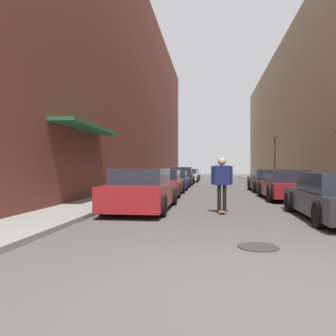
{
  "coord_description": "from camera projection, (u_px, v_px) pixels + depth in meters",
  "views": [
    {
      "loc": [
        -0.5,
        -3.64,
        1.37
      ],
      "look_at": [
        -2.3,
        10.24,
        1.36
      ],
      "focal_mm": 35.0,
      "sensor_mm": 36.0,
      "label": 1
    }
  ],
  "objects": [
    {
      "name": "traffic_light",
      "position": [
        275.0,
        155.0,
        26.36
      ],
      "size": [
        0.16,
        0.22,
        3.75
      ],
      "color": "#2D2D2D",
      "rests_on": "curb_strip_right"
    },
    {
      "name": "parked_car_left_5",
      "position": [
        192.0,
        174.0,
        37.55
      ],
      "size": [
        1.85,
        4.4,
        1.24
      ],
      "color": "#B7B7BC",
      "rests_on": "ground"
    },
    {
      "name": "ground",
      "position": [
        218.0,
        188.0,
        22.48
      ],
      "size": [
        105.04,
        105.04,
        0.0
      ],
      "primitive_type": "plane",
      "color": "#4C4947"
    },
    {
      "name": "parked_car_left_0",
      "position": [
        143.0,
        190.0,
        10.61
      ],
      "size": [
        1.9,
        4.66,
        1.34
      ],
      "color": "maroon",
      "rests_on": "ground"
    },
    {
      "name": "curb_strip_right",
      "position": [
        274.0,
        184.0,
        26.61
      ],
      "size": [
        1.8,
        47.74,
        0.12
      ],
      "color": "gray",
      "rests_on": "ground"
    },
    {
      "name": "parked_car_right_0",
      "position": [
        336.0,
        197.0,
        8.61
      ],
      "size": [
        1.89,
        4.6,
        1.23
      ],
      "color": "#232326",
      "rests_on": "ground"
    },
    {
      "name": "curb_strip_left",
      "position": [
        161.0,
        183.0,
        27.82
      ],
      "size": [
        1.8,
        47.74,
        0.12
      ],
      "color": "gray",
      "rests_on": "ground"
    },
    {
      "name": "building_row_left",
      "position": [
        128.0,
        94.0,
        28.19
      ],
      "size": [
        4.9,
        47.74,
        15.41
      ],
      "color": "brown",
      "rests_on": "ground"
    },
    {
      "name": "building_row_right",
      "position": [
        312.0,
        108.0,
        26.23
      ],
      "size": [
        4.9,
        47.74,
        12.32
      ],
      "color": "tan",
      "rests_on": "ground"
    },
    {
      "name": "parked_car_left_2",
      "position": [
        175.0,
        180.0,
        21.12
      ],
      "size": [
        1.89,
        4.28,
        1.17
      ],
      "color": "navy",
      "rests_on": "ground"
    },
    {
      "name": "skateboarder",
      "position": [
        222.0,
        179.0,
        9.88
      ],
      "size": [
        0.64,
        0.78,
        1.68
      ],
      "color": "brown",
      "rests_on": "ground"
    },
    {
      "name": "parked_car_left_1",
      "position": [
        163.0,
        183.0,
        16.18
      ],
      "size": [
        1.92,
        4.44,
        1.27
      ],
      "color": "maroon",
      "rests_on": "ground"
    },
    {
      "name": "parked_car_left_3",
      "position": [
        182.0,
        176.0,
        26.54
      ],
      "size": [
        1.98,
        4.15,
        1.42
      ],
      "color": "#232326",
      "rests_on": "ground"
    },
    {
      "name": "parked_car_left_4",
      "position": [
        188.0,
        175.0,
        32.21
      ],
      "size": [
        2.01,
        4.28,
        1.27
      ],
      "color": "silver",
      "rests_on": "ground"
    },
    {
      "name": "manhole_cover",
      "position": [
        258.0,
        247.0,
        5.61
      ],
      "size": [
        0.7,
        0.7,
        0.02
      ],
      "color": "#332D28",
      "rests_on": "ground"
    },
    {
      "name": "parked_car_right_2",
      "position": [
        269.0,
        181.0,
        18.84
      ],
      "size": [
        2.03,
        4.05,
        1.28
      ],
      "color": "black",
      "rests_on": "ground"
    },
    {
      "name": "parked_car_right_1",
      "position": [
        285.0,
        185.0,
        14.02
      ],
      "size": [
        1.85,
        4.14,
        1.29
      ],
      "color": "maroon",
      "rests_on": "ground"
    }
  ]
}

